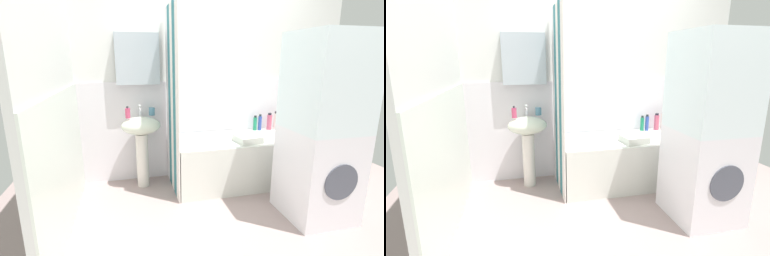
# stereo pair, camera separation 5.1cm
# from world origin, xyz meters

# --- Properties ---
(ground_plane) EXTENTS (4.80, 5.60, 0.04)m
(ground_plane) POSITION_xyz_m (0.00, 0.00, -0.02)
(ground_plane) COLOR #A48D8A
(wall_back_tiled) EXTENTS (3.60, 0.18, 2.40)m
(wall_back_tiled) POSITION_xyz_m (-0.05, 1.26, 1.14)
(wall_back_tiled) COLOR silver
(wall_back_tiled) RESTS_ON ground_plane
(wall_left_tiled) EXTENTS (0.07, 1.81, 2.40)m
(wall_left_tiled) POSITION_xyz_m (-1.57, 0.34, 1.12)
(wall_left_tiled) COLOR silver
(wall_left_tiled) RESTS_ON ground_plane
(sink) EXTENTS (0.44, 0.34, 0.82)m
(sink) POSITION_xyz_m (-0.86, 1.03, 0.61)
(sink) COLOR silver
(sink) RESTS_ON ground_plane
(faucet) EXTENTS (0.03, 0.12, 0.12)m
(faucet) POSITION_xyz_m (-0.86, 1.11, 0.89)
(faucet) COLOR silver
(faucet) RESTS_ON sink
(soap_dispenser) EXTENTS (0.05, 0.05, 0.13)m
(soap_dispenser) POSITION_xyz_m (-1.00, 1.01, 0.88)
(soap_dispenser) COLOR #CE446A
(soap_dispenser) RESTS_ON sink
(toothbrush_cup) EXTENTS (0.07, 0.07, 0.09)m
(toothbrush_cup) POSITION_xyz_m (-0.72, 1.11, 0.87)
(toothbrush_cup) COLOR teal
(toothbrush_cup) RESTS_ON sink
(bathtub) EXTENTS (1.50, 0.73, 0.55)m
(bathtub) POSITION_xyz_m (0.24, 0.86, 0.28)
(bathtub) COLOR silver
(bathtub) RESTS_ON ground_plane
(shower_curtain) EXTENTS (0.01, 0.73, 2.00)m
(shower_curtain) POSITION_xyz_m (-0.53, 0.86, 1.00)
(shower_curtain) COLOR white
(shower_curtain) RESTS_ON ground_plane
(shampoo_bottle) EXTENTS (0.06, 0.06, 0.24)m
(shampoo_bottle) POSITION_xyz_m (0.89, 1.12, 0.67)
(shampoo_bottle) COLOR white
(shampoo_bottle) RESTS_ON bathtub
(conditioner_bottle) EXTENTS (0.06, 0.06, 0.22)m
(conditioner_bottle) POSITION_xyz_m (0.80, 1.13, 0.66)
(conditioner_bottle) COLOR #CB506E
(conditioner_bottle) RESTS_ON bathtub
(body_wash_bottle) EXTENTS (0.05, 0.05, 0.21)m
(body_wash_bottle) POSITION_xyz_m (0.67, 1.13, 0.65)
(body_wash_bottle) COLOR #3049A4
(body_wash_bottle) RESTS_ON bathtub
(lotion_bottle) EXTENTS (0.05, 0.05, 0.19)m
(lotion_bottle) POSITION_xyz_m (0.60, 1.14, 0.64)
(lotion_bottle) COLOR #1C8159
(lotion_bottle) RESTS_ON bathtub
(towel_folded) EXTENTS (0.28, 0.28, 0.08)m
(towel_folded) POSITION_xyz_m (0.28, 0.67, 0.59)
(towel_folded) COLOR silver
(towel_folded) RESTS_ON bathtub
(washer_dryer_stack) EXTENTS (0.57, 0.61, 1.69)m
(washer_dryer_stack) POSITION_xyz_m (0.68, 0.00, 0.84)
(washer_dryer_stack) COLOR white
(washer_dryer_stack) RESTS_ON ground_plane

